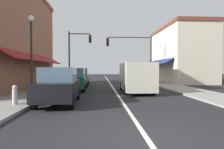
# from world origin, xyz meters

# --- Properties ---
(ground_plane) EXTENTS (80.00, 80.00, 0.00)m
(ground_plane) POSITION_xyz_m (0.00, 18.00, 0.00)
(ground_plane) COLOR black
(sidewalk_left) EXTENTS (2.60, 56.00, 0.12)m
(sidewalk_left) POSITION_xyz_m (-5.50, 18.00, 0.06)
(sidewalk_left) COLOR gray
(sidewalk_left) RESTS_ON ground
(sidewalk_right) EXTENTS (2.60, 56.00, 0.12)m
(sidewalk_right) POSITION_xyz_m (5.50, 18.00, 0.06)
(sidewalk_right) COLOR gray
(sidewalk_right) RESTS_ON ground
(lane_center_stripe) EXTENTS (0.14, 52.00, 0.01)m
(lane_center_stripe) POSITION_xyz_m (0.00, 18.00, 0.00)
(lane_center_stripe) COLOR silver
(lane_center_stripe) RESTS_ON ground
(storefront_left_block) EXTENTS (6.40, 14.20, 8.83)m
(storefront_left_block) POSITION_xyz_m (-9.34, 12.00, 4.42)
(storefront_left_block) COLOR #8E5B42
(storefront_left_block) RESTS_ON ground
(storefront_right_block) EXTENTS (6.07, 10.20, 7.08)m
(storefront_right_block) POSITION_xyz_m (9.17, 20.00, 3.54)
(storefront_right_block) COLOR beige
(storefront_right_block) RESTS_ON ground
(parked_car_nearest_left) EXTENTS (1.86, 4.14, 1.77)m
(parked_car_nearest_left) POSITION_xyz_m (-3.16, 5.00, 0.88)
(parked_car_nearest_left) COLOR black
(parked_car_nearest_left) RESTS_ON ground
(parked_car_second_left) EXTENTS (1.85, 4.13, 1.77)m
(parked_car_second_left) POSITION_xyz_m (-3.16, 10.84, 0.88)
(parked_car_second_left) COLOR #0F4C33
(parked_car_second_left) RESTS_ON ground
(parked_car_third_left) EXTENTS (1.86, 4.14, 1.77)m
(parked_car_third_left) POSITION_xyz_m (-3.25, 15.86, 0.88)
(parked_car_third_left) COLOR brown
(parked_car_third_left) RESTS_ON ground
(van_in_lane) EXTENTS (2.05, 5.20, 2.12)m
(van_in_lane) POSITION_xyz_m (1.45, 9.43, 1.15)
(van_in_lane) COLOR beige
(van_in_lane) RESTS_ON ground
(traffic_signal_mast_arm) EXTENTS (5.33, 0.50, 5.64)m
(traffic_signal_mast_arm) POSITION_xyz_m (2.95, 17.99, 3.87)
(traffic_signal_mast_arm) COLOR #333333
(traffic_signal_mast_arm) RESTS_ON ground
(traffic_signal_left_corner) EXTENTS (2.71, 0.50, 6.09)m
(traffic_signal_left_corner) POSITION_xyz_m (-3.98, 18.60, 3.96)
(traffic_signal_left_corner) COLOR #333333
(traffic_signal_left_corner) RESTS_ON ground
(street_lamp_left_near) EXTENTS (0.36, 0.36, 4.82)m
(street_lamp_left_near) POSITION_xyz_m (-5.16, 7.00, 3.25)
(street_lamp_left_near) COLOR black
(street_lamp_left_near) RESTS_ON ground
(fire_hydrant) EXTENTS (0.22, 0.22, 0.87)m
(fire_hydrant) POSITION_xyz_m (-4.96, 4.25, 0.55)
(fire_hydrant) COLOR #B2B2B7
(fire_hydrant) RESTS_ON ground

